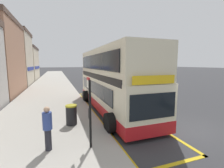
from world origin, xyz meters
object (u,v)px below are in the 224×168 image
Objects in this scene: double_decker_bus at (111,82)px; litter_bin at (71,115)px; pedestrian_waiting_near_sign at (48,127)px; parked_car_black_distant at (111,79)px; parked_car_white_behind at (91,73)px; bus_stop_sign at (90,107)px.

litter_bin is (-3.12, -2.42, -1.39)m from double_decker_bus.
parked_car_black_distant is at bearing 64.33° from pedestrian_waiting_near_sign.
pedestrian_waiting_near_sign reaches higher than parked_car_black_distant.
parked_car_black_distant is 3.94× the size of litter_bin.
double_decker_bus reaches higher than parked_car_white_behind.
pedestrian_waiting_near_sign is at bearing 170.16° from bus_stop_sign.
parked_car_black_distant is (5.09, 14.56, -1.26)m from double_decker_bus.
parked_car_white_behind is at bearing 77.99° from bus_stop_sign.
double_decker_bus is 15.47m from parked_car_black_distant.
parked_car_white_behind is (8.16, 38.37, -0.93)m from bus_stop_sign.
parked_car_black_distant and parked_car_white_behind have the same top height.
double_decker_bus reaches higher than bus_stop_sign.
parked_car_white_behind reaches higher than litter_bin.
parked_car_black_distant is 1.00× the size of parked_car_white_behind.
bus_stop_sign is (-2.64, -4.98, -0.33)m from double_decker_bus.
double_decker_bus is at bearing 81.92° from parked_car_white_behind.
double_decker_bus is 4.19m from litter_bin.
litter_bin is at bearing 100.76° from bus_stop_sign.
double_decker_bus is at bearing 72.04° from parked_car_black_distant.
double_decker_bus reaches higher than pedestrian_waiting_near_sign.
bus_stop_sign is 39.24m from parked_car_white_behind.
double_decker_bus is 5.65m from bus_stop_sign.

